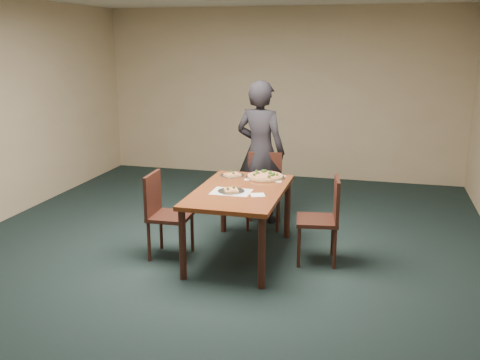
% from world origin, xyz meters
% --- Properties ---
extents(ground, '(8.00, 8.00, 0.00)m').
position_xyz_m(ground, '(0.00, 0.00, 0.00)').
color(ground, black).
rests_on(ground, ground).
extents(room_shell, '(8.00, 8.00, 8.00)m').
position_xyz_m(room_shell, '(0.00, 0.00, 1.74)').
color(room_shell, tan).
rests_on(room_shell, ground).
extents(dining_table, '(0.90, 1.50, 0.75)m').
position_xyz_m(dining_table, '(0.26, 0.36, 0.66)').
color(dining_table, '#602913').
rests_on(dining_table, ground).
extents(chair_far, '(0.48, 0.48, 0.91)m').
position_xyz_m(chair_far, '(0.30, 1.43, 0.52)').
color(chair_far, black).
rests_on(chair_far, ground).
extents(chair_left, '(0.44, 0.44, 0.91)m').
position_xyz_m(chair_left, '(-0.53, 0.17, 0.52)').
color(chair_left, black).
rests_on(chair_left, ground).
extents(chair_right, '(0.48, 0.48, 0.91)m').
position_xyz_m(chair_right, '(1.15, 0.45, 0.52)').
color(chair_right, black).
rests_on(chair_right, ground).
extents(diner, '(0.74, 0.57, 1.79)m').
position_xyz_m(diner, '(0.20, 1.62, 0.90)').
color(diner, black).
rests_on(diner, ground).
extents(placemat_main, '(0.42, 0.32, 0.00)m').
position_xyz_m(placemat_main, '(0.42, 0.89, 0.75)').
color(placemat_main, white).
rests_on(placemat_main, dining_table).
extents(placemat_near, '(0.40, 0.30, 0.00)m').
position_xyz_m(placemat_near, '(0.20, 0.24, 0.75)').
color(placemat_near, white).
rests_on(placemat_near, dining_table).
extents(pizza_pan, '(0.44, 0.44, 0.07)m').
position_xyz_m(pizza_pan, '(0.42, 0.89, 0.77)').
color(pizza_pan, silver).
rests_on(pizza_pan, dining_table).
extents(slice_plate_near, '(0.28, 0.28, 0.06)m').
position_xyz_m(slice_plate_near, '(0.20, 0.24, 0.76)').
color(slice_plate_near, silver).
rests_on(slice_plate_near, dining_table).
extents(slice_plate_far, '(0.28, 0.28, 0.06)m').
position_xyz_m(slice_plate_far, '(0.03, 0.89, 0.76)').
color(slice_plate_far, silver).
rests_on(slice_plate_far, dining_table).
extents(napkin, '(0.18, 0.18, 0.01)m').
position_xyz_m(napkin, '(0.49, 0.18, 0.75)').
color(napkin, white).
rests_on(napkin, dining_table).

